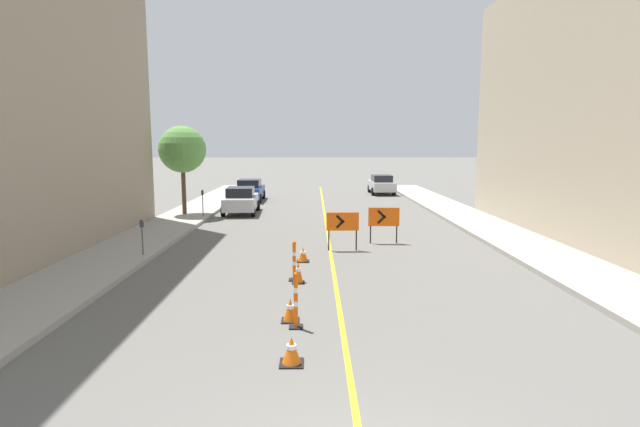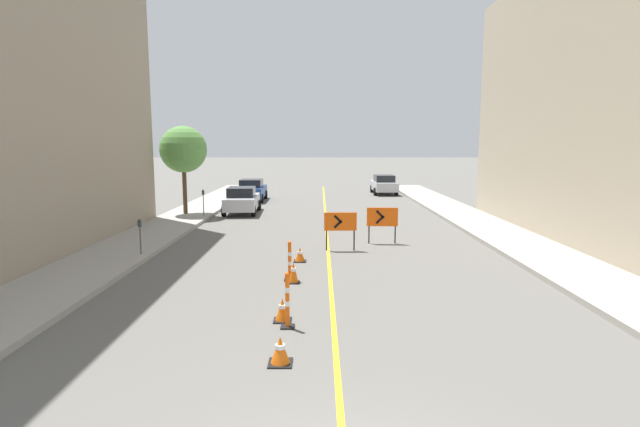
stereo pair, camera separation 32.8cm
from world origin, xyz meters
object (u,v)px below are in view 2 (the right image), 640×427
Objects in this scene: traffic_cone_third at (294,272)px; delineator_post_front at (288,303)px; delineator_post_rear at (291,263)px; parked_car_curb_mid at (253,190)px; traffic_cone_nearest at (281,350)px; parked_car_curb_far at (385,184)px; arrow_barricade_secondary at (383,218)px; parking_meter_near_curb at (141,229)px; parked_car_curb_near at (243,200)px; street_tree_left_near at (184,150)px; arrow_barricade_primary at (341,223)px; traffic_cone_second at (283,310)px; parking_meter_far_curb at (204,197)px; traffic_cone_fourth at (301,255)px.

delineator_post_front reaches higher than traffic_cone_third.
parked_car_curb_mid reaches higher than delineator_post_rear.
traffic_cone_nearest is 33.00m from parked_car_curb_far.
parking_meter_near_curb is (-9.11, -2.82, 0.01)m from arrow_barricade_secondary.
street_tree_left_near reaches higher than parked_car_curb_near.
parking_meter_near_curb is (-1.83, -11.98, 0.28)m from parked_car_curb_near.
arrow_barricade_primary is at bearing 81.35° from traffic_cone_nearest.
traffic_cone_third is (-0.04, 5.58, 0.05)m from traffic_cone_nearest.
arrow_barricade_secondary reaches higher than traffic_cone_third.
parked_car_curb_near reaches higher than arrow_barricade_primary.
parking_meter_near_curb is at bearing 123.33° from traffic_cone_nearest.
traffic_cone_second is 30.75m from parked_car_curb_far.
street_tree_left_near reaches higher than delineator_post_rear.
parked_car_curb_near is at bearing 116.26° from arrow_barricade_primary.
delineator_post_front is 17.71m from parking_meter_far_curb.
parking_meter_near_curb reaches higher than traffic_cone_nearest.
parked_car_curb_near reaches higher than traffic_cone_third.
parked_car_curb_far reaches higher than traffic_cone_second.
delineator_post_rear is 27.28m from parked_car_curb_far.
parked_car_curb_mid is 3.35× the size of parking_meter_near_curb.
delineator_post_rear is at bearing 113.09° from traffic_cone_third.
parking_meter_far_curb is at bearing 144.35° from arrow_barricade_secondary.
traffic_cone_fourth is 4.72m from arrow_barricade_secondary.
delineator_post_front is 0.30× the size of parked_car_curb_mid.
traffic_cone_fourth is 0.35× the size of parking_meter_far_curb.
traffic_cone_fourth is at bearing -60.68° from parking_meter_far_curb.
parking_meter_far_curb is at bearing -132.16° from parked_car_curb_far.
delineator_post_front reaches higher than traffic_cone_nearest.
arrow_barricade_primary reaches higher than delineator_post_rear.
parked_car_curb_near is 3.41× the size of parking_meter_near_curb.
delineator_post_front is (0.02, 1.89, 0.30)m from traffic_cone_nearest.
delineator_post_rear is (-0.21, -2.44, 0.28)m from traffic_cone_fourth.
delineator_post_front is at bearing -80.89° from parked_car_curb_mid.
delineator_post_front reaches higher than traffic_cone_second.
arrow_barricade_primary is 0.99× the size of arrow_barricade_secondary.
parked_car_curb_far is at bearing 75.96° from traffic_cone_fourth.
arrow_barricade_secondary is 0.35× the size of parked_car_curb_mid.
parking_meter_far_curb is (-5.71, 13.05, 0.87)m from traffic_cone_third.
delineator_post_front is at bearing -70.68° from traffic_cone_second.
traffic_cone_second is at bearing -48.85° from parking_meter_near_curb.
traffic_cone_nearest is at bearing -70.22° from street_tree_left_near.
traffic_cone_nearest is 0.12× the size of parked_car_curb_near.
arrow_barricade_secondary is (3.40, 5.99, 0.75)m from traffic_cone_third.
traffic_cone_second is 3.57m from delineator_post_rear.
delineator_post_rear reaches higher than traffic_cone_fourth.
delineator_post_rear reaches higher than traffic_cone_nearest.
parking_meter_far_curb reaches higher than parked_car_curb_mid.
traffic_cone_second is 0.86× the size of traffic_cone_third.
parked_car_curb_mid is (-4.07, 21.52, 0.27)m from delineator_post_rear.
parked_car_curb_near reaches higher than traffic_cone_nearest.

